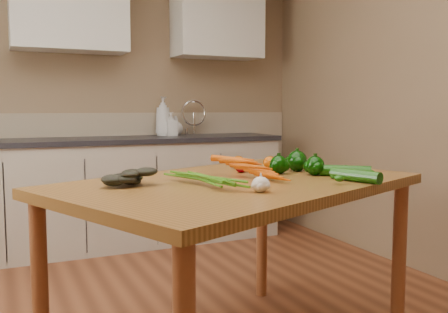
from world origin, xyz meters
name	(u,v)px	position (x,y,z in m)	size (l,w,h in m)	color
room	(166,84)	(0.00, 0.17, 1.25)	(4.04, 5.04, 2.64)	brown
counter_run	(116,191)	(0.21, 2.19, 0.46)	(2.84, 0.64, 1.14)	#B3A895
upper_cabinets	(144,13)	(0.51, 2.32, 1.95)	(2.15, 0.35, 0.70)	silver
table	(237,201)	(0.28, 0.03, 0.74)	(1.81, 1.50, 0.83)	#94612B
soap_bottle_a	(163,116)	(0.66, 2.29, 1.07)	(0.13, 0.13, 0.34)	silver
soap_bottle_b	(171,124)	(0.72, 2.24, 1.00)	(0.09, 0.10, 0.21)	silver
soap_bottle_c	(176,126)	(0.80, 2.35, 0.99)	(0.13, 0.13, 0.17)	silver
carrot_bunch	(237,172)	(0.27, 0.02, 0.87)	(0.29, 0.22, 0.08)	#D45304
leafy_greens	(122,172)	(-0.22, 0.08, 0.88)	(0.22, 0.20, 0.11)	black
garlic_bulb	(261,184)	(0.22, -0.29, 0.86)	(0.07, 0.07, 0.06)	white
pepper_a	(279,165)	(0.55, 0.13, 0.87)	(0.09, 0.09, 0.09)	black
pepper_b	(297,161)	(0.69, 0.18, 0.88)	(0.10, 0.10, 0.10)	black
pepper_c	(315,166)	(0.68, 0.02, 0.87)	(0.09, 0.09, 0.09)	black
tomato_a	(241,167)	(0.41, 0.25, 0.86)	(0.06, 0.06, 0.06)	maroon
tomato_b	(238,162)	(0.46, 0.39, 0.86)	(0.07, 0.07, 0.07)	#BB4C04
tomato_c	(270,163)	(0.61, 0.32, 0.86)	(0.07, 0.07, 0.07)	#BB4C04
zucchini_a	(345,171)	(0.78, -0.08, 0.86)	(0.05, 0.05, 0.23)	#0E4307
zucchini_b	(356,176)	(0.72, -0.23, 0.86)	(0.05, 0.05, 0.23)	#0E4307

